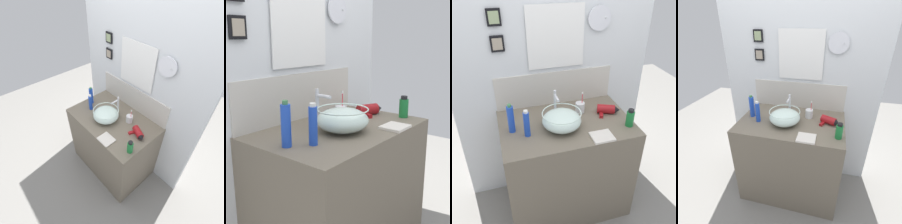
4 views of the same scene
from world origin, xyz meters
TOP-DOWN VIEW (x-y plane):
  - ground_plane at (0.00, 0.00)m, footprint 6.00×6.00m
  - vanity_counter at (0.00, 0.00)m, footprint 1.06×0.68m
  - back_panel at (0.00, 0.37)m, footprint 1.74×0.10m
  - glass_bowl_sink at (-0.05, -0.06)m, footprint 0.30×0.30m
  - faucet at (-0.05, 0.12)m, footprint 0.02×0.12m
  - hair_drier at (0.38, 0.03)m, footprint 0.20×0.14m
  - toothbrush_cup at (0.16, 0.12)m, footprint 0.08×0.08m
  - spray_bottle at (0.46, -0.19)m, footprint 0.06×0.06m
  - soap_dispenser at (-0.43, -0.00)m, footprint 0.05×0.05m
  - lotion_bottle at (-0.32, -0.09)m, footprint 0.04×0.04m
  - hand_towel at (0.20, -0.27)m, footprint 0.16×0.14m

SIDE VIEW (x-z plane):
  - ground_plane at x=0.00m, z-range 0.00..0.00m
  - vanity_counter at x=0.00m, z-range 0.00..0.93m
  - hand_towel at x=0.20m, z-range 0.93..0.95m
  - hair_drier at x=0.38m, z-range 0.93..1.01m
  - toothbrush_cup at x=0.16m, z-range 0.88..1.07m
  - spray_bottle at x=0.46m, z-range 0.93..1.07m
  - glass_bowl_sink at x=-0.05m, z-range 0.93..1.07m
  - lotion_bottle at x=-0.32m, z-range 0.93..1.15m
  - soap_dispenser at x=-0.43m, z-range 0.92..1.16m
  - faucet at x=-0.05m, z-range 0.95..1.18m
  - back_panel at x=0.00m, z-range 0.00..2.41m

